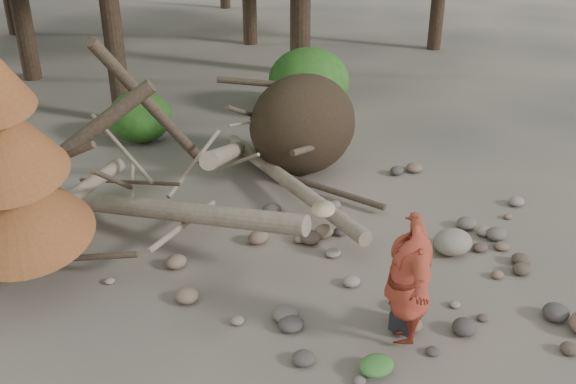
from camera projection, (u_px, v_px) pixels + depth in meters
ground at (356, 326)px, 8.51m from camera, size 120.00×120.00×0.00m
deadfall_pile at (281, 134)px, 12.18m from camera, size 8.55×5.24×3.30m
dead_conifer at (5, 159)px, 8.22m from camera, size 2.06×2.16×4.35m
bush_mid at (140, 117)px, 14.19m from camera, size 1.40×1.40×1.12m
bush_right at (309, 81)px, 15.84m from camera, size 2.00×2.00×1.60m
frisbee_thrower at (408, 284)px, 7.79m from camera, size 2.47×1.82×2.37m
backpack at (405, 320)px, 8.40m from camera, size 0.48×0.39×0.28m
cloth_green at (376, 369)px, 7.66m from camera, size 0.45×0.37×0.17m
cloth_orange at (408, 305)px, 8.83m from camera, size 0.33×0.27×0.12m
boulder_mid_right at (453, 242)px, 10.09m from camera, size 0.64×0.57×0.38m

